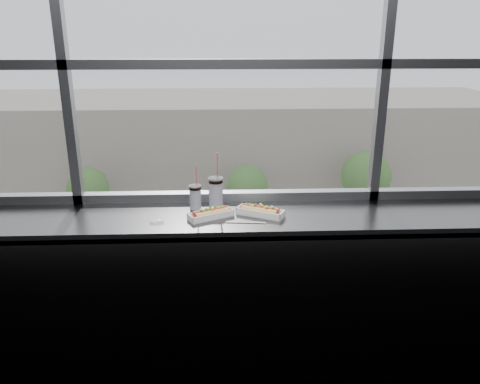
{
  "coord_description": "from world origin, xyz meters",
  "views": [
    {
      "loc": [
        -0.04,
        -1.51,
        2.18
      ],
      "look_at": [
        0.07,
        1.23,
        1.25
      ],
      "focal_mm": 35.0,
      "sensor_mm": 36.0,
      "label": 1
    }
  ],
  "objects_px": {
    "soda_cup_right": "(216,191)",
    "pedestrian_a": "(162,214)",
    "pedestrian_b": "(194,210)",
    "car_near_c": "(198,308)",
    "car_far_c": "(440,234)",
    "loose_straw": "(246,222)",
    "tree_center": "(247,186)",
    "car_near_b": "(52,312)",
    "car_near_d": "(369,301)",
    "car_far_a": "(92,239)",
    "wrapper": "(157,220)",
    "tree_right": "(366,176)",
    "tree_left": "(88,189)",
    "car_far_b": "(259,235)",
    "hotdog_tray_left": "(211,214)",
    "hotdog_tray_right": "(260,211)",
    "soda_cup_left": "(195,196)"
  },
  "relations": [
    {
      "from": "soda_cup_right",
      "to": "car_near_c",
      "type": "xyz_separation_m",
      "value": [
        -1.13,
        16.12,
        -11.16
      ]
    },
    {
      "from": "soda_cup_left",
      "to": "tree_center",
      "type": "distance_m",
      "value": 29.65
    },
    {
      "from": "hotdog_tray_left",
      "to": "pedestrian_a",
      "type": "height_order",
      "value": "hotdog_tray_left"
    },
    {
      "from": "tree_right",
      "to": "car_far_b",
      "type": "bearing_deg",
      "value": -152.85
    },
    {
      "from": "hotdog_tray_right",
      "to": "car_near_b",
      "type": "xyz_separation_m",
      "value": [
        -8.12,
        16.29,
        -11.12
      ]
    },
    {
      "from": "soda_cup_right",
      "to": "pedestrian_b",
      "type": "distance_m",
      "value": 31.14
    },
    {
      "from": "car_far_a",
      "to": "tree_center",
      "type": "height_order",
      "value": "tree_center"
    },
    {
      "from": "car_near_d",
      "to": "car_far_b",
      "type": "xyz_separation_m",
      "value": [
        -4.57,
        8.0,
        -0.1
      ]
    },
    {
      "from": "car_far_a",
      "to": "tree_left",
      "type": "relative_size",
      "value": 1.35
    },
    {
      "from": "car_near_c",
      "to": "pedestrian_a",
      "type": "height_order",
      "value": "pedestrian_a"
    },
    {
      "from": "car_far_c",
      "to": "tree_center",
      "type": "relative_size",
      "value": 1.21
    },
    {
      "from": "tree_right",
      "to": "soda_cup_left",
      "type": "bearing_deg",
      "value": -110.18
    },
    {
      "from": "tree_center",
      "to": "car_near_c",
      "type": "bearing_deg",
      "value": -103.98
    },
    {
      "from": "loose_straw",
      "to": "pedestrian_b",
      "type": "height_order",
      "value": "loose_straw"
    },
    {
      "from": "wrapper",
      "to": "tree_right",
      "type": "xyz_separation_m",
      "value": [
        10.57,
        28.38,
        -8.4
      ]
    },
    {
      "from": "pedestrian_b",
      "to": "tree_center",
      "type": "bearing_deg",
      "value": 167.08
    },
    {
      "from": "car_near_d",
      "to": "car_near_c",
      "type": "bearing_deg",
      "value": 83.5
    },
    {
      "from": "pedestrian_a",
      "to": "tree_left",
      "type": "relative_size",
      "value": 0.47
    },
    {
      "from": "loose_straw",
      "to": "car_near_b",
      "type": "bearing_deg",
      "value": 121.04
    },
    {
      "from": "hotdog_tray_left",
      "to": "loose_straw",
      "type": "bearing_deg",
      "value": -51.94
    },
    {
      "from": "car_far_b",
      "to": "pedestrian_a",
      "type": "distance_m",
      "value": 7.78
    },
    {
      "from": "soda_cup_right",
      "to": "car_near_d",
      "type": "bearing_deg",
      "value": 66.59
    },
    {
      "from": "car_near_b",
      "to": "pedestrian_b",
      "type": "bearing_deg",
      "value": -22.91
    },
    {
      "from": "car_near_d",
      "to": "car_near_c",
      "type": "xyz_separation_m",
      "value": [
        -8.11,
        0.0,
        -0.16
      ]
    },
    {
      "from": "tree_left",
      "to": "loose_straw",
      "type": "bearing_deg",
      "value": -71.85
    },
    {
      "from": "tree_center",
      "to": "pedestrian_a",
      "type": "bearing_deg",
      "value": 178.9
    },
    {
      "from": "soda_cup_right",
      "to": "pedestrian_a",
      "type": "distance_m",
      "value": 30.63
    },
    {
      "from": "car_far_a",
      "to": "pedestrian_b",
      "type": "relative_size",
      "value": 3.11
    },
    {
      "from": "soda_cup_right",
      "to": "car_near_b",
      "type": "distance_m",
      "value": 21.14
    },
    {
      "from": "car_far_c",
      "to": "soda_cup_right",
      "type": "bearing_deg",
      "value": 148.85
    },
    {
      "from": "car_near_c",
      "to": "tree_left",
      "type": "bearing_deg",
      "value": 32.11
    },
    {
      "from": "car_near_b",
      "to": "tree_center",
      "type": "distance_m",
      "value": 15.57
    },
    {
      "from": "soda_cup_left",
      "to": "car_near_c",
      "type": "bearing_deg",
      "value": 93.54
    },
    {
      "from": "hotdog_tray_left",
      "to": "wrapper",
      "type": "relative_size",
      "value": 3.0
    },
    {
      "from": "car_near_d",
      "to": "tree_right",
      "type": "height_order",
      "value": "tree_right"
    },
    {
      "from": "soda_cup_left",
      "to": "pedestrian_b",
      "type": "xyz_separation_m",
      "value": [
        -1.85,
        29.03,
        -11.17
      ]
    },
    {
      "from": "wrapper",
      "to": "tree_right",
      "type": "bearing_deg",
      "value": 69.57
    },
    {
      "from": "tree_right",
      "to": "car_near_c",
      "type": "bearing_deg",
      "value": -133.39
    },
    {
      "from": "car_far_c",
      "to": "pedestrian_b",
      "type": "xyz_separation_m",
      "value": [
        -16.05,
        4.88,
        0.03
      ]
    },
    {
      "from": "car_near_d",
      "to": "car_far_a",
      "type": "height_order",
      "value": "car_near_d"
    },
    {
      "from": "loose_straw",
      "to": "tree_center",
      "type": "bearing_deg",
      "value": 91.61
    },
    {
      "from": "pedestrian_a",
      "to": "car_near_c",
      "type": "bearing_deg",
      "value": 14.17
    },
    {
      "from": "car_far_c",
      "to": "pedestrian_a",
      "type": "xyz_separation_m",
      "value": [
        -18.25,
        4.12,
        0.11
      ]
    },
    {
      "from": "car_far_c",
      "to": "loose_straw",
      "type": "bearing_deg",
      "value": 149.48
    },
    {
      "from": "hotdog_tray_right",
      "to": "pedestrian_b",
      "type": "xyz_separation_m",
      "value": [
        -2.26,
        29.17,
        -11.11
      ]
    },
    {
      "from": "car_near_b",
      "to": "loose_straw",
      "type": "bearing_deg",
      "value": -152.38
    },
    {
      "from": "soda_cup_right",
      "to": "hotdog_tray_right",
      "type": "bearing_deg",
      "value": -32.59
    },
    {
      "from": "hotdog_tray_right",
      "to": "loose_straw",
      "type": "bearing_deg",
      "value": -101.82
    },
    {
      "from": "loose_straw",
      "to": "pedestrian_b",
      "type": "xyz_separation_m",
      "value": [
        -2.16,
        29.3,
        -11.08
      ]
    },
    {
      "from": "tree_right",
      "to": "car_near_b",
      "type": "bearing_deg",
      "value": -146.4
    }
  ]
}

